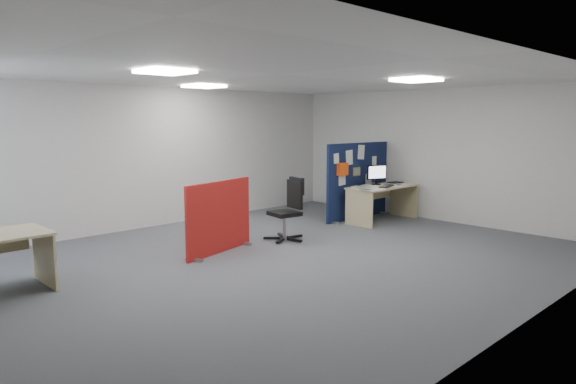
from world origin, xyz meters
TOP-DOWN VIEW (x-y plane):
  - floor at (0.00, 0.00)m, footprint 9.00×9.00m
  - ceiling at (0.00, 0.00)m, footprint 9.00×7.00m
  - wall_back at (0.00, 3.50)m, footprint 9.00×0.02m
  - wall_front at (0.00, -3.50)m, footprint 9.00×0.02m
  - wall_right at (4.50, 0.00)m, footprint 0.02×7.00m
  - ceiling_lights at (0.33, 0.67)m, footprint 4.10×4.10m
  - navy_divider at (3.46, 1.25)m, footprint 1.93×0.30m
  - main_desk at (3.58, 0.73)m, footprint 1.61×0.72m
  - monitor_main at (3.64, 0.90)m, footprint 0.46×0.19m
  - keyboard at (3.53, 0.56)m, footprint 0.48×0.30m
  - mouse at (3.91, 0.53)m, footprint 0.11×0.07m
  - paper_tray at (4.22, 0.82)m, footprint 0.31×0.26m
  - red_divider at (-0.34, 0.97)m, footprint 1.47×0.42m
  - office_chair at (1.06, 0.83)m, footprint 0.70×0.70m
  - desk_papers at (3.38, 0.70)m, footprint 1.42×0.83m

SIDE VIEW (x-z plane):
  - floor at x=0.00m, z-range 0.00..0.00m
  - red_divider at x=-0.34m, z-range -0.01..1.11m
  - main_desk at x=3.58m, z-range 0.19..0.92m
  - office_chair at x=1.06m, z-range 0.07..1.13m
  - desk_papers at x=3.38m, z-range 0.73..0.73m
  - paper_tray at x=4.22m, z-range 0.73..0.74m
  - keyboard at x=3.53m, z-range 0.73..0.75m
  - mouse at x=3.91m, z-range 0.73..0.76m
  - navy_divider at x=3.46m, z-range 0.00..1.60m
  - monitor_main at x=3.64m, z-range 0.75..1.16m
  - wall_back at x=0.00m, z-range 0.00..2.70m
  - wall_front at x=0.00m, z-range 0.00..2.70m
  - wall_right at x=4.50m, z-range 0.00..2.70m
  - ceiling_lights at x=0.33m, z-range 2.65..2.69m
  - ceiling at x=0.00m, z-range 2.69..2.71m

